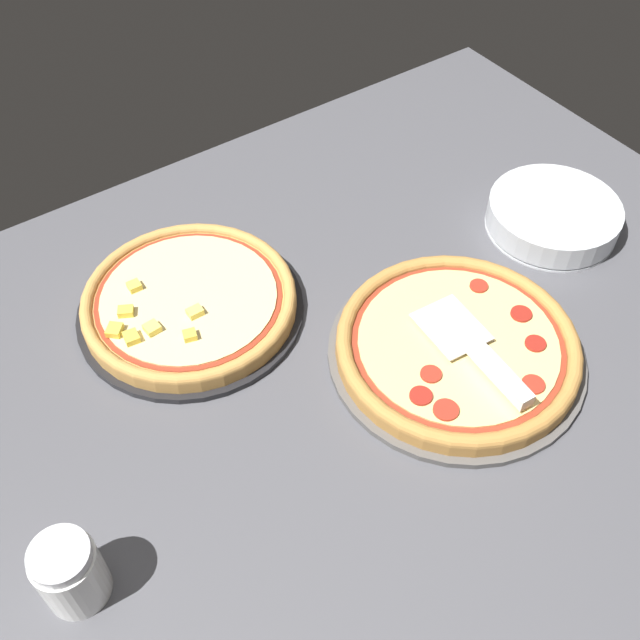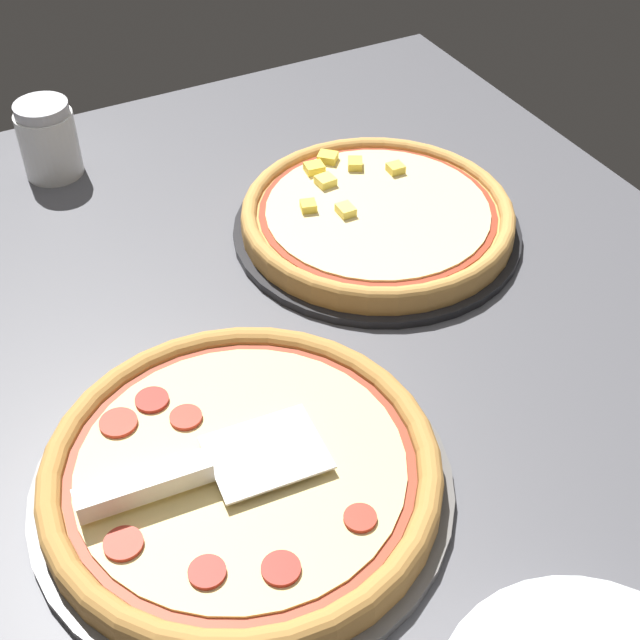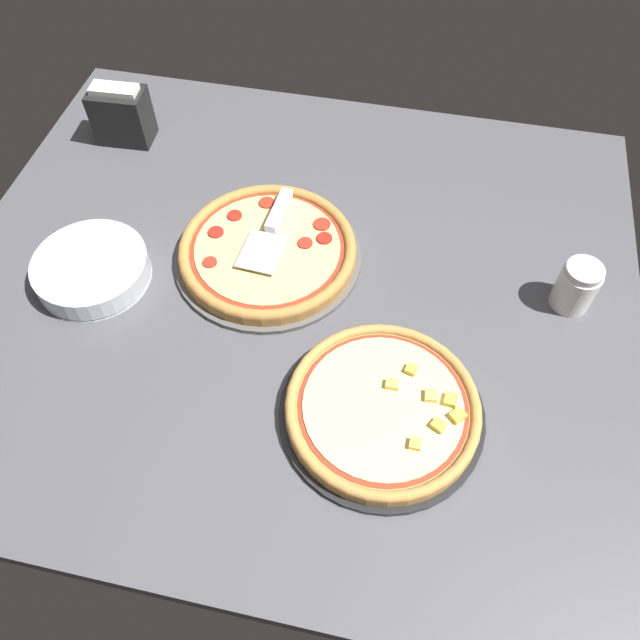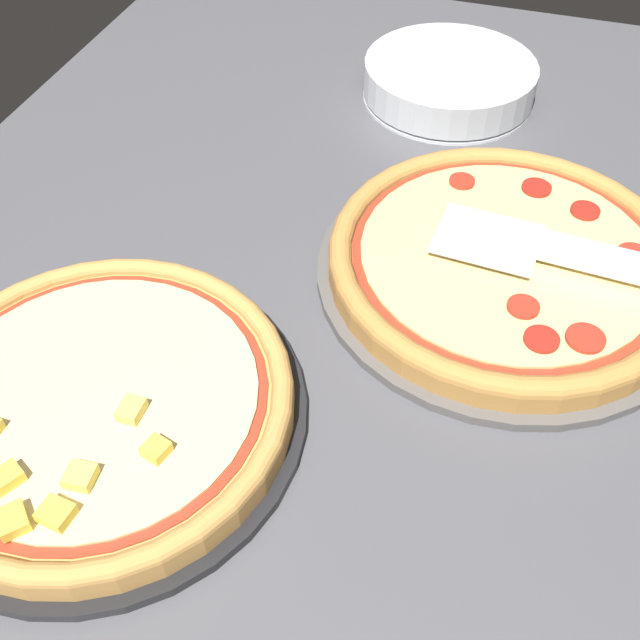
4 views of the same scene
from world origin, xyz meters
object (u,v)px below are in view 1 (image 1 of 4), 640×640
Objects in this scene: pizza_front at (458,345)px; serving_spatula at (486,361)px; parmesan_shaker at (70,572)px; pizza_back at (189,300)px; plate_stack at (553,216)px.

serving_spatula reaches higher than pizza_front.
parmesan_shaker is (-57.77, -1.06, 2.28)cm from pizza_front.
pizza_back is at bearing 132.81° from pizza_front.
parmesan_shaker reaches higher than serving_spatula.
pizza_back is 1.48× the size of plate_stack.
pizza_back is 1.50× the size of serving_spatula.
parmesan_shaker is (-57.63, 4.38, 0.01)cm from serving_spatula.
pizza_back reaches higher than pizza_front.
pizza_front is 3.50× the size of parmesan_shaker.
pizza_back is at bearing 127.86° from serving_spatula.
pizza_front is at bearing -159.50° from plate_stack.
pizza_front is 1.08× the size of pizza_back.
pizza_back is at bearing 44.70° from parmesan_shaker.
plate_stack reaches higher than pizza_back.
plate_stack is at bearing 8.17° from parmesan_shaker.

